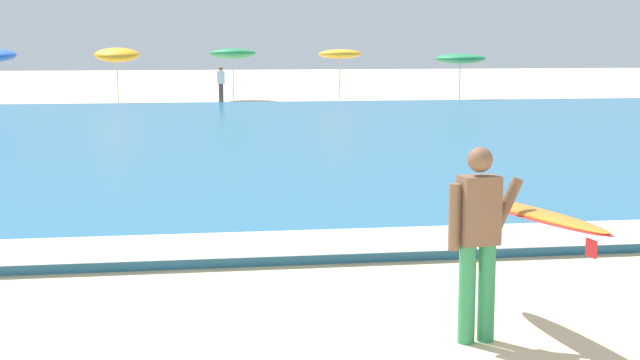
{
  "coord_description": "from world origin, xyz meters",
  "views": [
    {
      "loc": [
        0.8,
        -6.36,
        2.63
      ],
      "look_at": [
        2.39,
        3.83,
        1.1
      ],
      "focal_mm": 52.84,
      "sensor_mm": 36.0,
      "label": 1
    }
  ],
  "objects_px": {
    "surfer_with_board": "(504,226)",
    "beach_umbrella_2": "(117,55)",
    "beach_umbrella_3": "(233,54)",
    "beach_umbrella_4": "(340,54)",
    "beachgoer_near_row_left": "(221,84)",
    "beach_umbrella_5": "(460,59)"
  },
  "relations": [
    {
      "from": "surfer_with_board",
      "to": "beach_umbrella_2",
      "type": "xyz_separation_m",
      "value": [
        -5.16,
        33.34,
        1.0
      ]
    },
    {
      "from": "beach_umbrella_3",
      "to": "beach_umbrella_4",
      "type": "height_order",
      "value": "beach_umbrella_3"
    },
    {
      "from": "beach_umbrella_3",
      "to": "beachgoer_near_row_left",
      "type": "height_order",
      "value": "beach_umbrella_3"
    },
    {
      "from": "beach_umbrella_2",
      "to": "beachgoer_near_row_left",
      "type": "relative_size",
      "value": 1.52
    },
    {
      "from": "surfer_with_board",
      "to": "beach_umbrella_3",
      "type": "bearing_deg",
      "value": 90.31
    },
    {
      "from": "surfer_with_board",
      "to": "beach_umbrella_2",
      "type": "distance_m",
      "value": 33.75
    },
    {
      "from": "beach_umbrella_2",
      "to": "beach_umbrella_5",
      "type": "relative_size",
      "value": 1.09
    },
    {
      "from": "surfer_with_board",
      "to": "beach_umbrella_4",
      "type": "distance_m",
      "value": 33.23
    },
    {
      "from": "beach_umbrella_4",
      "to": "beach_umbrella_2",
      "type": "bearing_deg",
      "value": 177.49
    },
    {
      "from": "surfer_with_board",
      "to": "beach_umbrella_2",
      "type": "relative_size",
      "value": 1.04
    },
    {
      "from": "beach_umbrella_3",
      "to": "beach_umbrella_4",
      "type": "xyz_separation_m",
      "value": [
        4.56,
        -1.38,
        -0.02
      ]
    },
    {
      "from": "beach_umbrella_3",
      "to": "beach_umbrella_4",
      "type": "bearing_deg",
      "value": -16.78
    },
    {
      "from": "beach_umbrella_3",
      "to": "beach_umbrella_5",
      "type": "relative_size",
      "value": 1.06
    },
    {
      "from": "beach_umbrella_2",
      "to": "surfer_with_board",
      "type": "bearing_deg",
      "value": -81.21
    },
    {
      "from": "beach_umbrella_2",
      "to": "beach_umbrella_4",
      "type": "height_order",
      "value": "beach_umbrella_2"
    },
    {
      "from": "beach_umbrella_5",
      "to": "surfer_with_board",
      "type": "bearing_deg",
      "value": -106.59
    },
    {
      "from": "beach_umbrella_2",
      "to": "beach_umbrella_5",
      "type": "xyz_separation_m",
      "value": [
        14.78,
        -1.02,
        -0.18
      ]
    },
    {
      "from": "beach_umbrella_4",
      "to": "beach_umbrella_5",
      "type": "height_order",
      "value": "beach_umbrella_4"
    },
    {
      "from": "beachgoer_near_row_left",
      "to": "beach_umbrella_2",
      "type": "bearing_deg",
      "value": 163.47
    },
    {
      "from": "beach_umbrella_3",
      "to": "beachgoer_near_row_left",
      "type": "bearing_deg",
      "value": -106.36
    },
    {
      "from": "surfer_with_board",
      "to": "beach_umbrella_4",
      "type": "height_order",
      "value": "beach_umbrella_4"
    },
    {
      "from": "beach_umbrella_3",
      "to": "beach_umbrella_5",
      "type": "bearing_deg",
      "value": -11.42
    }
  ]
}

